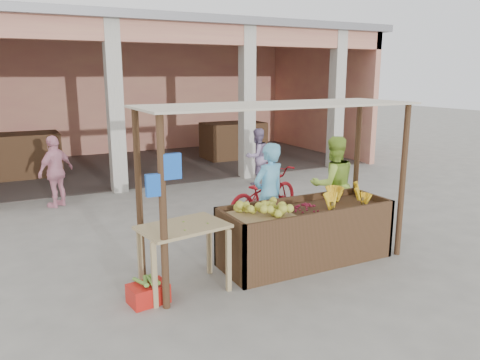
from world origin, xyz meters
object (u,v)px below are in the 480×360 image
red_crate (148,293)px  motorcycle (263,194)px  fruit_stall (305,236)px  vendor_green (333,182)px  vendor_blue (269,191)px  side_table (183,236)px

red_crate → motorcycle: 3.73m
fruit_stall → vendor_green: size_ratio=1.43×
vendor_blue → vendor_green: 1.37m
vendor_green → red_crate: bearing=29.7°
vendor_green → fruit_stall: bearing=50.0°
fruit_stall → vendor_green: bearing=37.5°
fruit_stall → side_table: size_ratio=2.18×
red_crate → vendor_green: (3.74, 1.16, 0.79)m
red_crate → motorcycle: size_ratio=0.23×
fruit_stall → motorcycle: motorcycle is taller
fruit_stall → vendor_green: vendor_green is taller
fruit_stall → side_table: 2.00m
red_crate → motorcycle: motorcycle is taller
fruit_stall → red_crate: (-2.51, -0.22, -0.28)m
fruit_stall → red_crate: bearing=-175.0°
fruit_stall → side_table: (-1.97, -0.07, 0.34)m
red_crate → vendor_blue: vendor_blue is taller
fruit_stall → red_crate: size_ratio=5.56×
side_table → vendor_blue: bearing=17.8°
fruit_stall → red_crate: fruit_stall is taller
side_table → motorcycle: size_ratio=0.58×
motorcycle → side_table: bearing=109.6°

